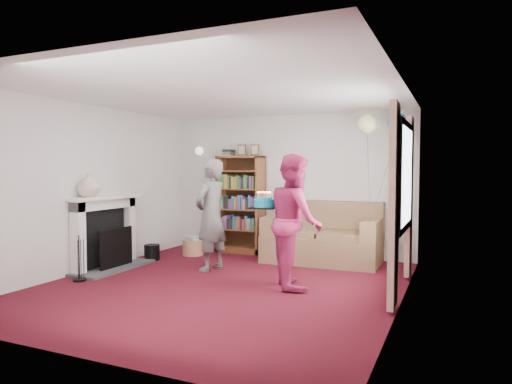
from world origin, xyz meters
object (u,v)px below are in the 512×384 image
at_px(sofa, 323,239).
at_px(birthday_cake, 264,203).
at_px(person_striped, 211,215).
at_px(bookcase, 241,205).
at_px(person_magenta, 295,220).

xyz_separation_m(sofa, birthday_cake, (-0.32, -1.77, 0.72)).
relative_size(sofa, birthday_cake, 5.56).
bearing_deg(person_striped, birthday_cake, 75.29).
distance_m(person_striped, birthday_cake, 1.18).
bearing_deg(sofa, bookcase, 171.15).
bearing_deg(birthday_cake, person_magenta, 10.45).
distance_m(bookcase, person_striped, 1.55).
bearing_deg(person_magenta, bookcase, 12.55).
xyz_separation_m(sofa, person_striped, (-1.39, -1.31, 0.48)).
xyz_separation_m(bookcase, person_striped, (0.23, -1.54, -0.03)).
height_order(bookcase, person_magenta, bookcase).
bearing_deg(bookcase, sofa, -7.88).
relative_size(bookcase, birthday_cake, 5.91).
relative_size(bookcase, person_striped, 1.18).
bearing_deg(sofa, person_magenta, -87.98).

